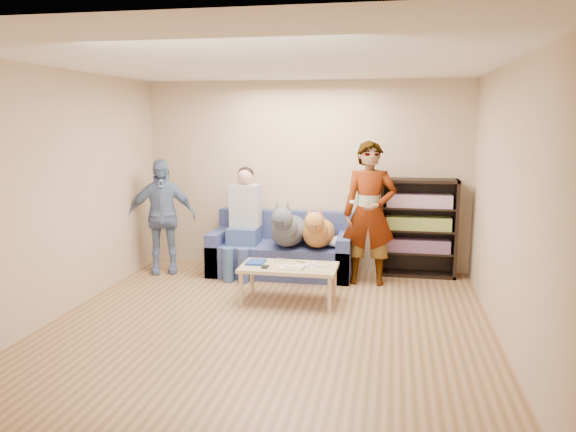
% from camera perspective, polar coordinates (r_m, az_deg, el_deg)
% --- Properties ---
extents(ground, '(5.00, 5.00, 0.00)m').
position_cam_1_polar(ground, '(5.72, -2.27, -11.47)').
color(ground, brown).
rests_on(ground, ground).
extents(ceiling, '(5.00, 5.00, 0.00)m').
position_cam_1_polar(ceiling, '(5.35, -2.46, 15.43)').
color(ceiling, white).
rests_on(ceiling, ground).
extents(wall_back, '(4.50, 0.00, 4.50)m').
position_cam_1_polar(wall_back, '(7.82, 1.76, 4.12)').
color(wall_back, tan).
rests_on(wall_back, ground).
extents(wall_front, '(4.50, 0.00, 4.50)m').
position_cam_1_polar(wall_front, '(3.05, -13.02, -5.17)').
color(wall_front, tan).
rests_on(wall_front, ground).
extents(wall_left, '(0.00, 5.00, 5.00)m').
position_cam_1_polar(wall_left, '(6.28, -22.80, 1.96)').
color(wall_left, tan).
rests_on(wall_left, ground).
extents(wall_right, '(0.00, 5.00, 5.00)m').
position_cam_1_polar(wall_right, '(5.35, 21.82, 0.78)').
color(wall_right, tan).
rests_on(wall_right, ground).
extents(blanket, '(0.40, 0.34, 0.14)m').
position_cam_1_polar(blanket, '(7.36, 5.26, -2.60)').
color(blanket, silver).
rests_on(blanket, sofa).
extents(person_standing_right, '(0.67, 0.45, 1.81)m').
position_cam_1_polar(person_standing_right, '(7.12, 8.27, 0.27)').
color(person_standing_right, gray).
rests_on(person_standing_right, ground).
extents(person_standing_left, '(0.98, 0.67, 1.55)m').
position_cam_1_polar(person_standing_left, '(7.78, -12.74, -0.04)').
color(person_standing_left, '#6979A9').
rests_on(person_standing_left, ground).
extents(held_controller, '(0.08, 0.13, 0.03)m').
position_cam_1_polar(held_controller, '(6.91, 6.57, 1.43)').
color(held_controller, silver).
rests_on(held_controller, person_standing_right).
extents(notebook_blue, '(0.20, 0.26, 0.03)m').
position_cam_1_polar(notebook_blue, '(6.57, -3.28, -4.69)').
color(notebook_blue, navy).
rests_on(notebook_blue, coffee_table).
extents(papers, '(0.26, 0.20, 0.02)m').
position_cam_1_polar(papers, '(6.33, 0.36, -5.26)').
color(papers, beige).
rests_on(papers, coffee_table).
extents(magazine, '(0.22, 0.17, 0.01)m').
position_cam_1_polar(magazine, '(6.34, 0.66, -5.11)').
color(magazine, '#B8B193').
rests_on(magazine, coffee_table).
extents(camera_silver, '(0.11, 0.06, 0.05)m').
position_cam_1_polar(camera_silver, '(6.57, -0.76, -4.55)').
color(camera_silver, silver).
rests_on(camera_silver, coffee_table).
extents(controller_a, '(0.04, 0.13, 0.03)m').
position_cam_1_polar(controller_a, '(6.49, 2.69, -4.84)').
color(controller_a, white).
rests_on(controller_a, coffee_table).
extents(controller_b, '(0.09, 0.06, 0.03)m').
position_cam_1_polar(controller_b, '(6.40, 3.30, -5.05)').
color(controller_b, white).
rests_on(controller_b, coffee_table).
extents(headphone_cup_a, '(0.07, 0.07, 0.02)m').
position_cam_1_polar(headphone_cup_a, '(6.38, 1.82, -5.12)').
color(headphone_cup_a, silver).
rests_on(headphone_cup_a, coffee_table).
extents(headphone_cup_b, '(0.07, 0.07, 0.02)m').
position_cam_1_polar(headphone_cup_b, '(6.46, 1.93, -4.94)').
color(headphone_cup_b, silver).
rests_on(headphone_cup_b, coffee_table).
extents(pen_orange, '(0.13, 0.06, 0.01)m').
position_cam_1_polar(pen_orange, '(6.29, -0.36, -5.40)').
color(pen_orange, '#DA5A1E').
rests_on(pen_orange, coffee_table).
extents(pen_black, '(0.13, 0.08, 0.01)m').
position_cam_1_polar(pen_black, '(6.59, 1.40, -4.70)').
color(pen_black, black).
rests_on(pen_black, coffee_table).
extents(wallet, '(0.07, 0.12, 0.02)m').
position_cam_1_polar(wallet, '(6.37, -2.33, -5.18)').
color(wallet, black).
rests_on(wallet, coffee_table).
extents(sofa, '(1.90, 0.85, 0.82)m').
position_cam_1_polar(sofa, '(7.64, -0.60, -3.76)').
color(sofa, '#515B93').
rests_on(sofa, ground).
extents(person_seated, '(0.40, 0.73, 1.47)m').
position_cam_1_polar(person_seated, '(7.54, -4.53, -0.17)').
color(person_seated, '#3B5782').
rests_on(person_seated, sofa).
extents(dog_gray, '(0.45, 1.27, 0.65)m').
position_cam_1_polar(dog_gray, '(7.33, -0.00, -1.33)').
color(dog_gray, '#4A4E54').
rests_on(dog_gray, sofa).
extents(dog_tan, '(0.41, 1.17, 0.60)m').
position_cam_1_polar(dog_tan, '(7.29, 3.09, -1.57)').
color(dog_tan, '#B38136').
rests_on(dog_tan, sofa).
extents(coffee_table, '(1.10, 0.60, 0.42)m').
position_cam_1_polar(coffee_table, '(6.45, 0.08, -5.48)').
color(coffee_table, tan).
rests_on(coffee_table, ground).
extents(bookshelf, '(1.00, 0.34, 1.30)m').
position_cam_1_polar(bookshelf, '(7.66, 13.08, -0.95)').
color(bookshelf, black).
rests_on(bookshelf, ground).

